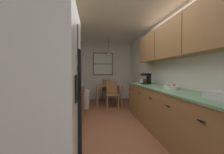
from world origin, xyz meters
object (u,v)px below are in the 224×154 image
microwave_over_range (44,38)px  table_serving_bowl (110,84)px  dining_chair_near (112,93)px  coffee_maker (147,78)px  dining_table (109,88)px  dining_chair_far (107,89)px  storage_canister (62,85)px  trash_bin (85,99)px  fruit_bowl (171,87)px  refrigerator (38,106)px  dish_rack (224,96)px  mug_by_coffeemaker (141,81)px  stove_range (54,125)px

microwave_over_range → table_serving_bowl: microwave_over_range is taller
microwave_over_range → dining_chair_near: bearing=63.4°
coffee_maker → dining_chair_near: bearing=122.5°
dining_table → table_serving_bowl: bearing=-1.7°
dining_chair_far → storage_canister: size_ratio=5.76×
trash_bin → fruit_bowl: fruit_bowl is taller
dining_table → dining_chair_near: size_ratio=1.04×
refrigerator → dish_rack: 2.00m
mug_by_coffeemaker → storage_canister: bearing=-144.6°
trash_bin → table_serving_bowl: table_serving_bowl is taller
dish_rack → table_serving_bowl: dish_rack is taller
refrigerator → dining_table: size_ratio=1.94×
mug_by_coffeemaker → dining_chair_near: bearing=144.6°
dining_chair_near → coffee_maker: 1.52m
table_serving_bowl → dish_rack: bearing=-78.1°
dish_rack → trash_bin: bearing=118.1°
dining_table → mug_by_coffeemaker: size_ratio=7.78×
refrigerator → dining_chair_far: refrigerator is taller
dining_chair_near → coffee_maker: (0.76, -1.19, 0.55)m
dining_chair_far → fruit_bowl: bearing=-76.1°
stove_range → dining_table: 3.44m
dining_table → dish_rack: (0.89, -3.89, 0.34)m
dining_table → dish_rack: size_ratio=2.75×
dining_table → storage_canister: bearing=-113.9°
coffee_maker → microwave_over_range: bearing=-145.1°
coffee_maker → table_serving_bowl: (-0.74, 1.78, -0.30)m
microwave_over_range → trash_bin: microwave_over_range is taller
table_serving_bowl → mug_by_coffeemaker: bearing=-55.2°
mug_by_coffeemaker → dining_chair_far: bearing=117.2°
dining_chair_near → storage_canister: bearing=-120.8°
microwave_over_range → mug_by_coffeemaker: microwave_over_range is taller
dining_chair_far → stove_range: bearing=-106.7°
dining_chair_near → mug_by_coffeemaker: mug_by_coffeemaker is taller
coffee_maker → refrigerator: bearing=-131.7°
dining_chair_near → stove_range: bearing=-114.6°
dining_chair_far → mug_by_coffeemaker: 2.03m
dining_table → table_serving_bowl: 0.16m
stove_range → dining_table: size_ratio=1.18×
dining_table → dining_chair_far: bearing=91.7°
refrigerator → table_serving_bowl: refrigerator is taller
refrigerator → stove_range: 0.83m
dining_chair_near → dining_chair_far: bearing=93.6°
coffee_maker → storage_canister: bearing=-156.7°
dining_table → trash_bin: 1.09m
coffee_maker → fruit_bowl: (0.02, -1.11, -0.11)m
dining_chair_near → table_serving_bowl: (0.02, 0.58, 0.25)m
stove_range → trash_bin: stove_range is taller
microwave_over_range → dining_chair_far: (1.26, 3.82, -1.20)m
dining_chair_near → fruit_bowl: fruit_bowl is taller
trash_bin → storage_canister: (-0.30, -2.04, 0.66)m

